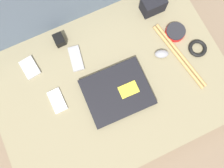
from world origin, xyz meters
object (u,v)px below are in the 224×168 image
at_px(phone_silver, 57,101).
at_px(charger_brick, 59,40).
at_px(phone_small, 30,68).
at_px(camera_pouch, 153,5).
at_px(laptop, 117,92).
at_px(phone_black, 76,58).
at_px(speaker_puck, 175,32).
at_px(computer_mouse, 162,54).

distance_m(phone_silver, charger_brick, 0.31).
xyz_separation_m(phone_small, camera_pouch, (0.70, 0.03, 0.04)).
bearing_deg(charger_brick, laptop, -67.60).
height_order(phone_silver, camera_pouch, camera_pouch).
bearing_deg(laptop, phone_black, 116.46).
distance_m(speaker_puck, charger_brick, 0.59).
distance_m(camera_pouch, charger_brick, 0.51).
bearing_deg(computer_mouse, phone_small, -177.89).
bearing_deg(charger_brick, camera_pouch, -4.08).
height_order(laptop, phone_silver, laptop).
distance_m(laptop, camera_pouch, 0.49).
xyz_separation_m(laptop, phone_small, (-0.34, 0.30, -0.01)).
relative_size(phone_black, phone_small, 1.22).
height_order(phone_silver, phone_black, same).
distance_m(phone_small, charger_brick, 0.20).
distance_m(computer_mouse, phone_silver, 0.56).
bearing_deg(phone_small, computer_mouse, -26.61).
bearing_deg(phone_small, speaker_puck, -18.22).
relative_size(laptop, phone_silver, 2.74).
bearing_deg(phone_small, charger_brick, 12.09).
distance_m(computer_mouse, speaker_puck, 0.14).
relative_size(phone_small, charger_brick, 1.88).
relative_size(speaker_puck, charger_brick, 1.69).
distance_m(phone_black, camera_pouch, 0.48).
height_order(speaker_puck, phone_black, speaker_puck).
xyz_separation_m(computer_mouse, speaker_puck, (0.12, 0.08, -0.00)).
height_order(computer_mouse, camera_pouch, camera_pouch).
bearing_deg(phone_silver, camera_pouch, 19.64).
height_order(laptop, speaker_puck, laptop).
distance_m(laptop, charger_brick, 0.39).
bearing_deg(computer_mouse, phone_black, 178.85).
height_order(phone_black, phone_small, phone_small).
distance_m(phone_black, phone_small, 0.23).
distance_m(computer_mouse, camera_pouch, 0.26).
xyz_separation_m(speaker_puck, phone_black, (-0.52, 0.09, -0.01)).
height_order(phone_small, camera_pouch, camera_pouch).
bearing_deg(camera_pouch, phone_small, -177.46).
bearing_deg(laptop, computer_mouse, 17.54).
bearing_deg(laptop, camera_pouch, 44.14).
distance_m(phone_silver, camera_pouch, 0.68).
relative_size(phone_silver, phone_black, 0.84).
xyz_separation_m(laptop, phone_silver, (-0.28, 0.09, -0.01)).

